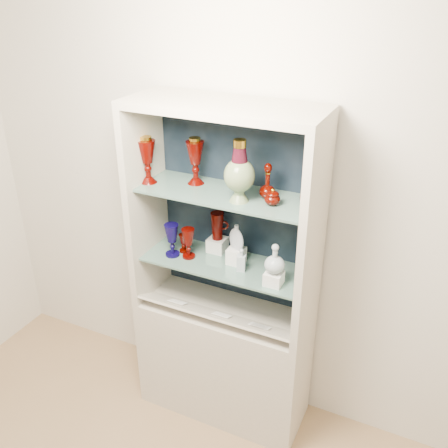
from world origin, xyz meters
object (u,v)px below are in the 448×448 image
at_px(ruby_decanter_b, 310,185).
at_px(cobalt_goblet, 172,240).
at_px(enamel_urn, 239,171).
at_px(cameo_medallion, 306,251).
at_px(ruby_decanter_a, 268,179).
at_px(ruby_goblet_small, 184,243).
at_px(ruby_pitcher, 217,226).
at_px(clear_square_bottle, 241,260).
at_px(pedestal_lamp_left, 147,160).
at_px(lidded_bowl, 272,197).
at_px(pedestal_lamp_right, 195,161).
at_px(clear_round_decanter, 275,259).
at_px(ruby_goblet_tall, 188,243).
at_px(flat_flask, 236,237).

relative_size(ruby_decanter_b, cobalt_goblet, 1.13).
xyz_separation_m(enamel_urn, cameo_medallion, (0.34, 0.09, -0.41)).
height_order(ruby_decanter_a, ruby_goblet_small, ruby_decanter_a).
bearing_deg(ruby_pitcher, clear_square_bottle, -47.02).
bearing_deg(ruby_decanter_a, pedestal_lamp_left, -173.32).
height_order(pedestal_lamp_left, enamel_urn, enamel_urn).
bearing_deg(ruby_decanter_a, enamel_urn, -140.86).
bearing_deg(cobalt_goblet, ruby_decanter_a, 9.40).
relative_size(ruby_decanter_b, lidded_bowl, 2.46).
height_order(enamel_urn, ruby_goblet_small, enamel_urn).
bearing_deg(enamel_urn, ruby_decanter_a, 39.14).
bearing_deg(pedestal_lamp_right, clear_round_decanter, -15.01).
height_order(pedestal_lamp_left, clear_square_bottle, pedestal_lamp_left).
xyz_separation_m(lidded_bowl, cobalt_goblet, (-0.57, -0.02, -0.37)).
distance_m(ruby_decanter_a, cobalt_goblet, 0.68).
relative_size(ruby_decanter_b, ruby_goblet_small, 1.97).
bearing_deg(pedestal_lamp_left, cameo_medallion, 5.07).
bearing_deg(ruby_goblet_tall, enamel_urn, -4.75).
bearing_deg(enamel_urn, flat_flask, 119.68).
xyz_separation_m(pedestal_lamp_left, lidded_bowl, (0.71, 0.01, -0.08)).
xyz_separation_m(ruby_goblet_small, ruby_pitcher, (0.17, 0.09, 0.11)).
height_order(cobalt_goblet, flat_flask, flat_flask).
distance_m(ruby_goblet_tall, flat_flask, 0.28).
relative_size(clear_round_decanter, cameo_medallion, 1.21).
distance_m(ruby_decanter_b, cobalt_goblet, 0.86).
distance_m(ruby_decanter_a, ruby_decanter_b, 0.22).
xyz_separation_m(pedestal_lamp_left, clear_round_decanter, (0.75, -0.04, -0.40)).
bearing_deg(clear_round_decanter, ruby_decanter_b, 46.63).
bearing_deg(ruby_pitcher, pedestal_lamp_right, -168.90).
distance_m(ruby_decanter_a, clear_round_decanter, 0.41).
relative_size(pedestal_lamp_left, enamel_urn, 0.81).
height_order(clear_square_bottle, cameo_medallion, cameo_medallion).
relative_size(pedestal_lamp_right, ruby_goblet_small, 2.30).
height_order(flat_flask, cameo_medallion, flat_flask).
distance_m(ruby_decanter_b, ruby_pitcher, 0.65).
bearing_deg(ruby_pitcher, flat_flask, -40.61).
bearing_deg(pedestal_lamp_left, enamel_urn, -1.67).
relative_size(clear_square_bottle, cameo_medallion, 1.03).
relative_size(pedestal_lamp_right, flat_flask, 1.69).
bearing_deg(clear_round_decanter, ruby_pitcher, 155.67).
height_order(pedestal_lamp_right, cobalt_goblet, pedestal_lamp_right).
xyz_separation_m(ruby_decanter_a, cameo_medallion, (0.23, 0.00, -0.36)).
xyz_separation_m(ruby_decanter_a, clear_square_bottle, (-0.10, -0.07, -0.46)).
bearing_deg(cobalt_goblet, ruby_goblet_tall, 12.10).
bearing_deg(ruby_pitcher, cameo_medallion, -21.06).
bearing_deg(pedestal_lamp_left, clear_square_bottle, 0.93).
height_order(flat_flask, clear_round_decanter, flat_flask).
relative_size(enamel_urn, ruby_decanter_a, 1.52).
bearing_deg(pedestal_lamp_right, cameo_medallion, -1.59).
height_order(ruby_decanter_b, clear_round_decanter, ruby_decanter_b).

